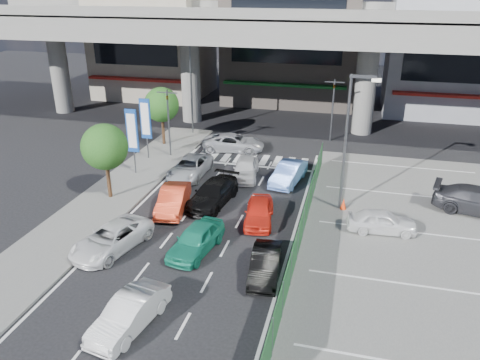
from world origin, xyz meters
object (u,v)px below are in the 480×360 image
(kei_truck_front_right, at_px, (289,173))
(traffic_cone, at_px, (343,204))
(street_lamp_left, at_px, (193,80))
(tree_near, at_px, (105,147))
(signboard_far, at_px, (146,121))
(tree_far, at_px, (162,105))
(taxi_orange_right, at_px, (259,212))
(street_lamp_right, at_px, (349,133))
(taxi_teal_mid, at_px, (196,239))
(hatch_black_mid_right, at_px, (265,264))
(sedan_white_front_mid, at_px, (246,168))
(hatch_white_back_mid, at_px, (129,313))
(traffic_light_left, at_px, (168,107))
(signboard_near, at_px, (132,133))
(sedan_black_mid, at_px, (213,193))
(traffic_light_right, at_px, (334,95))
(parked_sedan_white, at_px, (382,221))
(crossing_wagon_silver, at_px, (233,143))
(sedan_white_mid_left, at_px, (111,238))
(taxi_orange_left, at_px, (173,199))
(wagon_silver_front_left, at_px, (190,167))

(kei_truck_front_right, distance_m, traffic_cone, 4.99)
(street_lamp_left, distance_m, tree_near, 14.08)
(signboard_far, bearing_deg, tree_far, 93.26)
(taxi_orange_right, bearing_deg, street_lamp_right, 23.93)
(taxi_orange_right, bearing_deg, taxi_teal_mid, -129.84)
(signboard_far, xyz_separation_m, traffic_cone, (14.82, -5.06, -2.66))
(hatch_black_mid_right, height_order, sedan_white_front_mid, sedan_white_front_mid)
(hatch_white_back_mid, relative_size, taxi_orange_right, 1.05)
(street_lamp_left, height_order, hatch_black_mid_right, street_lamp_left)
(traffic_light_left, height_order, signboard_near, traffic_light_left)
(signboard_far, bearing_deg, sedan_white_front_mid, -11.58)
(traffic_light_left, bearing_deg, sedan_black_mid, -51.64)
(traffic_light_left, height_order, tree_far, traffic_light_left)
(street_lamp_right, distance_m, street_lamp_left, 18.06)
(taxi_teal_mid, bearing_deg, street_lamp_left, 118.69)
(traffic_light_right, distance_m, tree_near, 19.53)
(traffic_cone, bearing_deg, parked_sedan_white, -46.99)
(street_lamp_right, xyz_separation_m, hatch_white_back_mid, (-7.55, -12.56, -4.11))
(street_lamp_left, xyz_separation_m, crossing_wagon_silver, (4.51, -3.52, -4.09))
(traffic_light_left, distance_m, tree_far, 3.02)
(hatch_black_mid_right, bearing_deg, sedan_black_mid, 119.24)
(traffic_light_left, height_order, parked_sedan_white, traffic_light_left)
(street_lamp_right, bearing_deg, sedan_black_mid, -171.31)
(hatch_white_back_mid, xyz_separation_m, sedan_white_mid_left, (-3.51, 5.05, -0.01))
(street_lamp_right, bearing_deg, taxi_orange_left, -165.33)
(traffic_light_right, distance_m, taxi_orange_right, 16.36)
(tree_near, relative_size, taxi_orange_right, 1.27)
(signboard_near, relative_size, traffic_cone, 6.93)
(taxi_teal_mid, xyz_separation_m, parked_sedan_white, (9.05, 4.28, -0.00))
(traffic_light_right, bearing_deg, hatch_black_mid_right, -93.96)
(signboard_near, bearing_deg, taxi_orange_left, -44.37)
(signboard_near, relative_size, crossing_wagon_silver, 0.96)
(taxi_teal_mid, height_order, wagon_silver_front_left, taxi_teal_mid)
(hatch_black_mid_right, distance_m, crossing_wagon_silver, 17.32)
(traffic_light_right, distance_m, signboard_far, 15.38)
(sedan_black_mid, bearing_deg, parked_sedan_white, 0.46)
(signboard_near, relative_size, taxi_orange_left, 1.12)
(traffic_cone, bearing_deg, traffic_light_left, 155.69)
(taxi_teal_mid, bearing_deg, kei_truck_front_right, 81.31)
(tree_far, height_order, taxi_teal_mid, tree_far)
(tree_near, height_order, hatch_black_mid_right, tree_near)
(crossing_wagon_silver, xyz_separation_m, traffic_cone, (9.04, -8.55, -0.28))
(tree_near, relative_size, sedan_black_mid, 1.01)
(street_lamp_left, xyz_separation_m, signboard_near, (-0.87, -10.01, -1.71))
(sedan_white_mid_left, bearing_deg, tree_far, 117.82)
(traffic_light_right, distance_m, hatch_black_mid_right, 21.13)
(signboard_near, bearing_deg, parked_sedan_white, -14.64)
(street_lamp_left, xyz_separation_m, taxi_orange_left, (3.77, -14.55, -4.08))
(taxi_orange_left, distance_m, kei_truck_front_right, 8.27)
(traffic_light_right, relative_size, wagon_silver_front_left, 1.12)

